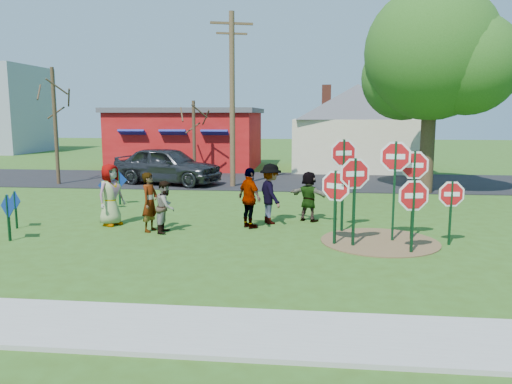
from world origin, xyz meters
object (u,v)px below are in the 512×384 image
stop_sign_a (336,192)px  utility_pole (232,97)px  stop_sign_b (343,162)px  stop_sign_d (414,173)px  suv (168,165)px  leafy_tree (435,60)px  person_b (150,202)px  stop_sign_c (395,168)px  person_a (111,195)px

stop_sign_a → utility_pole: size_ratio=0.26×
stop_sign_b → utility_pole: bearing=99.0°
stop_sign_d → suv: 14.29m
stop_sign_a → leafy_tree: size_ratio=0.24×
stop_sign_b → person_b: size_ratio=1.64×
stop_sign_a → stop_sign_c: (1.60, 0.56, 0.59)m
person_b → utility_pole: bearing=6.3°
person_a → person_b: (1.48, -0.67, -0.09)m
leafy_tree → suv: bearing=173.3°
person_a → person_b: bearing=-88.2°
stop_sign_b → utility_pole: 10.41m
person_a → leafy_tree: bearing=-29.3°
person_b → stop_sign_a: bearing=-88.3°
utility_pole → leafy_tree: size_ratio=0.91×
stop_sign_a → stop_sign_d: stop_sign_d is taller
stop_sign_d → suv: size_ratio=0.48×
leafy_tree → stop_sign_b: bearing=-118.2°
stop_sign_c → leafy_tree: leafy_tree is taller
person_a → leafy_tree: size_ratio=0.22×
stop_sign_c → suv: stop_sign_c is taller
stop_sign_a → stop_sign_b: (0.28, 1.53, 0.65)m
stop_sign_a → stop_sign_c: bearing=49.9°
person_a → suv: bearing=31.5°
person_a → leafy_tree: (11.46, 7.88, 4.80)m
stop_sign_c → stop_sign_d: stop_sign_c is taller
person_a → suv: person_a is taller
stop_sign_a → stop_sign_c: size_ratio=0.74×
stop_sign_a → suv: 13.47m
person_b → utility_pole: 10.20m
person_b → stop_sign_d: bearing=-79.8°
stop_sign_b → stop_sign_c: 1.64m
stop_sign_b → suv: bearing=111.9°
stop_sign_d → person_b: stop_sign_d is taller
stop_sign_c → person_a: stop_sign_c is taller
stop_sign_d → suv: stop_sign_d is taller
suv → stop_sign_a: bearing=-129.1°
suv → leafy_tree: bearing=-81.0°
stop_sign_b → person_a: (-7.16, 0.14, -1.13)m
stop_sign_a → leafy_tree: (4.58, 9.55, 4.33)m
person_a → person_b: size_ratio=1.10×
stop_sign_c → stop_sign_d: size_ratio=1.11×
stop_sign_a → stop_sign_b: stop_sign_b is taller
suv → leafy_tree: leafy_tree is taller
person_a → stop_sign_c: bearing=-71.3°
person_b → utility_pole: utility_pole is taller
person_b → utility_pole: size_ratio=0.22×
suv → stop_sign_d: bearing=-120.4°
stop_sign_c → stop_sign_d: (0.54, 0.18, -0.15)m
person_a → person_b: person_a is taller
stop_sign_a → stop_sign_c: 1.79m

